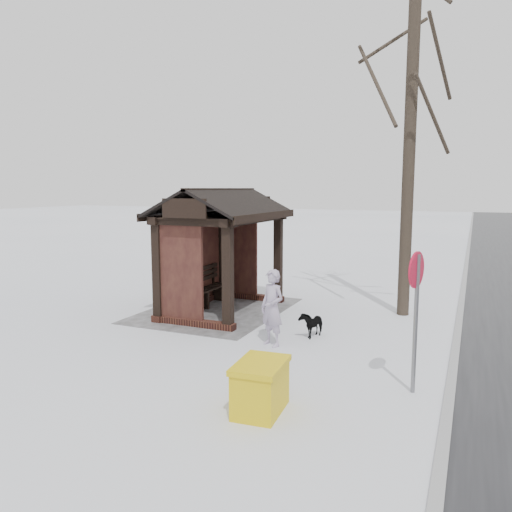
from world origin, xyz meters
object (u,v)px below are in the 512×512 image
(dog, at_px, (312,324))
(bus_shelter, at_px, (217,226))
(pedestrian, at_px, (272,308))
(road_sign, at_px, (416,291))
(tree_near, at_px, (413,54))
(grit_bin, at_px, (260,387))

(dog, bearing_deg, bus_shelter, 170.01)
(pedestrian, height_order, road_sign, road_sign)
(tree_near, xyz_separation_m, pedestrian, (3.56, -2.05, -5.40))
(bus_shelter, height_order, road_sign, bus_shelter)
(bus_shelter, bearing_deg, tree_near, 108.99)
(grit_bin, bearing_deg, pedestrian, -165.65)
(tree_near, distance_m, road_sign, 6.70)
(tree_near, bearing_deg, grit_bin, -9.75)
(dog, bearing_deg, grit_bin, -71.29)
(bus_shelter, relative_size, pedestrian, 2.38)
(pedestrian, distance_m, road_sign, 3.19)
(bus_shelter, relative_size, dog, 5.51)
(bus_shelter, bearing_deg, road_sign, 56.94)
(grit_bin, xyz_separation_m, road_sign, (-1.54, 1.85, 1.22))
(grit_bin, relative_size, road_sign, 0.45)
(road_sign, bearing_deg, dog, -118.81)
(grit_bin, bearing_deg, road_sign, 125.44)
(tree_near, distance_m, grit_bin, 8.68)
(pedestrian, bearing_deg, road_sign, -0.09)
(dog, bearing_deg, pedestrian, -108.85)
(dog, height_order, grit_bin, grit_bin)
(bus_shelter, distance_m, dog, 3.61)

